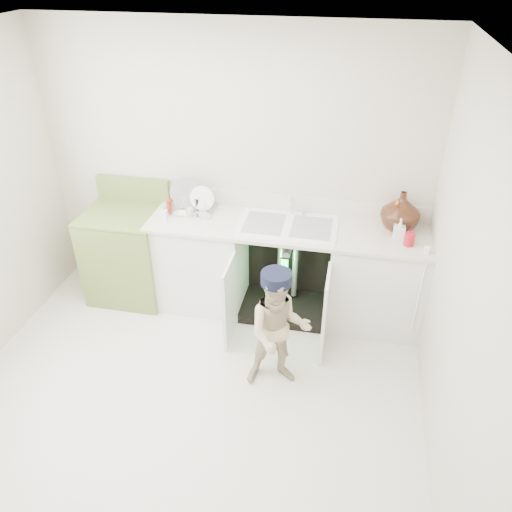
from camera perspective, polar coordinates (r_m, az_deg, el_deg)
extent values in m
plane|color=beige|center=(4.04, -7.48, -15.39)|extent=(3.50, 3.50, 0.00)
cube|color=beige|center=(4.51, -2.66, 9.83)|extent=(3.50, 2.50, 0.02)
cube|color=beige|center=(2.26, -22.46, -20.77)|extent=(3.50, 2.50, 0.02)
cube|color=beige|center=(3.15, 22.61, -3.71)|extent=(2.50, 3.00, 0.02)
plane|color=white|center=(2.78, -11.35, 21.98)|extent=(3.50, 3.50, 0.00)
cube|color=silver|center=(4.70, -6.25, -0.65)|extent=(0.80, 0.60, 0.86)
cube|color=silver|center=(4.53, 13.50, -2.85)|extent=(0.80, 0.60, 0.86)
cube|color=black|center=(4.77, 3.92, 0.02)|extent=(0.80, 0.06, 0.86)
cube|color=black|center=(4.78, 3.28, -5.73)|extent=(0.80, 0.60, 0.06)
cylinder|color=gray|center=(4.62, 2.77, -0.78)|extent=(0.05, 0.05, 0.70)
cylinder|color=gray|center=(4.61, 4.49, -0.97)|extent=(0.05, 0.05, 0.70)
cylinder|color=gray|center=(4.48, 3.61, 0.60)|extent=(0.07, 0.18, 0.07)
cube|color=silver|center=(4.23, -2.99, -5.21)|extent=(0.03, 0.40, 0.76)
cube|color=silver|center=(4.13, 7.89, -6.52)|extent=(0.02, 0.40, 0.76)
cube|color=beige|center=(4.31, 3.63, 3.26)|extent=(2.44, 0.64, 0.03)
cube|color=beige|center=(4.52, 4.22, 6.01)|extent=(2.44, 0.02, 0.15)
cube|color=white|center=(4.30, 3.64, 3.38)|extent=(0.85, 0.55, 0.02)
cube|color=gray|center=(4.32, 0.95, 3.76)|extent=(0.34, 0.40, 0.01)
cube|color=gray|center=(4.28, 6.36, 3.22)|extent=(0.34, 0.40, 0.01)
cylinder|color=silver|center=(4.45, 4.10, 5.79)|extent=(0.03, 0.03, 0.17)
cylinder|color=silver|center=(4.36, 4.02, 6.33)|extent=(0.02, 0.14, 0.02)
cylinder|color=silver|center=(4.46, 5.48, 5.08)|extent=(0.04, 0.04, 0.06)
cylinder|color=white|center=(4.24, 18.13, -4.34)|extent=(0.01, 0.01, 0.70)
cube|color=white|center=(4.12, 18.93, 0.65)|extent=(0.04, 0.02, 0.06)
cube|color=silver|center=(4.59, -7.56, 5.34)|extent=(0.46, 0.30, 0.02)
cylinder|color=silver|center=(4.59, -8.04, 6.40)|extent=(0.28, 0.10, 0.28)
cylinder|color=white|center=(4.52, -6.15, 6.02)|extent=(0.22, 0.06, 0.22)
cylinder|color=silver|center=(4.53, -10.22, 5.81)|extent=(0.01, 0.01, 0.13)
cylinder|color=silver|center=(4.50, -9.13, 5.72)|extent=(0.01, 0.01, 0.13)
cylinder|color=silver|center=(4.47, -8.03, 5.64)|extent=(0.01, 0.01, 0.13)
cylinder|color=silver|center=(4.45, -6.91, 5.55)|extent=(0.01, 0.01, 0.13)
cylinder|color=silver|center=(4.42, -5.77, 5.45)|extent=(0.01, 0.01, 0.13)
imported|color=#462C14|center=(4.34, 16.22, 4.97)|extent=(0.33, 0.33, 0.34)
imported|color=orange|center=(4.31, 15.58, 4.40)|extent=(0.11, 0.11, 0.27)
imported|color=silver|center=(4.19, 16.06, 2.88)|extent=(0.09, 0.09, 0.20)
cylinder|color=#B30F1F|center=(4.17, 17.13, 1.84)|extent=(0.08, 0.08, 0.11)
cylinder|color=#B5210F|center=(4.60, -9.98, 5.74)|extent=(0.05, 0.05, 0.10)
cylinder|color=#B5B184|center=(4.46, -7.51, 4.95)|extent=(0.06, 0.06, 0.08)
cylinder|color=black|center=(4.55, -6.74, 5.83)|extent=(0.04, 0.04, 0.12)
cube|color=silver|center=(4.45, -10.46, 4.63)|extent=(0.05, 0.05, 0.09)
cube|color=olive|center=(4.92, -14.31, 0.12)|extent=(0.71, 0.65, 0.86)
cube|color=olive|center=(4.71, -15.02, 4.71)|extent=(0.71, 0.65, 0.02)
cube|color=olive|center=(4.89, -13.84, 7.46)|extent=(0.71, 0.06, 0.22)
cylinder|color=black|center=(4.67, -17.80, 3.90)|extent=(0.16, 0.16, 0.02)
cylinder|color=silver|center=(4.66, -17.82, 4.03)|extent=(0.19, 0.19, 0.01)
cylinder|color=black|center=(4.91, -16.13, 5.67)|extent=(0.16, 0.16, 0.02)
cylinder|color=silver|center=(4.91, -16.15, 5.79)|extent=(0.19, 0.19, 0.01)
cylinder|color=black|center=(4.51, -13.80, 3.55)|extent=(0.16, 0.16, 0.02)
cylinder|color=silver|center=(4.50, -13.82, 3.68)|extent=(0.19, 0.19, 0.01)
cylinder|color=black|center=(4.77, -12.29, 5.38)|extent=(0.16, 0.16, 0.02)
cylinder|color=silver|center=(4.76, -12.30, 5.51)|extent=(0.19, 0.19, 0.01)
imported|color=beige|center=(3.77, 2.61, -8.59)|extent=(0.57, 0.50, 1.00)
cylinder|color=black|center=(3.48, 2.80, -2.71)|extent=(0.27, 0.27, 0.09)
cube|color=black|center=(3.59, 2.61, -2.26)|extent=(0.19, 0.13, 0.01)
cube|color=black|center=(4.10, 3.27, -1.06)|extent=(0.07, 0.01, 0.14)
cube|color=#26F23F|center=(4.09, 3.25, -1.12)|extent=(0.06, 0.00, 0.12)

